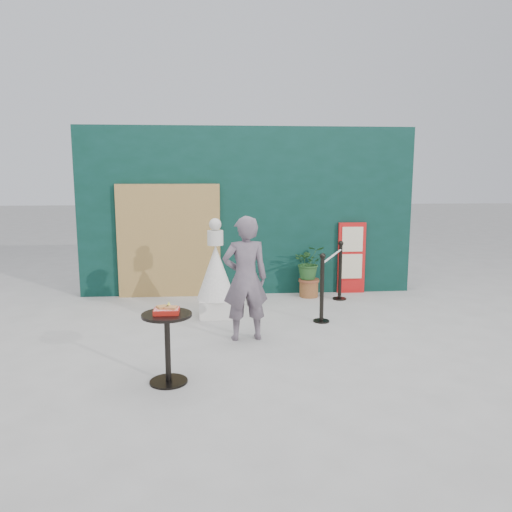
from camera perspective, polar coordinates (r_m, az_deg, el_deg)
name	(u,v)px	position (r m, az deg, el deg)	size (l,w,h in m)	color
ground	(264,351)	(6.29, 0.90, -10.82)	(60.00, 60.00, 0.00)	#ADAAA5
back_wall	(247,211)	(9.07, -1.00, 5.12)	(6.00, 0.30, 3.00)	#0A2D23
bamboo_fence	(169,241)	(8.94, -9.91, 1.69)	(1.80, 0.08, 2.00)	tan
woman	(245,278)	(6.52, -1.23, -2.59)	(0.60, 0.39, 1.64)	slate
menu_board	(351,258)	(9.30, 10.86, -0.22)	(0.50, 0.07, 1.30)	red
statue	(216,277)	(7.65, -4.61, -2.38)	(0.59, 0.59, 1.52)	silver
cafe_table	(167,337)	(5.32, -10.10, -9.10)	(0.52, 0.52, 0.75)	black
food_basket	(167,310)	(5.24, -10.16, -6.10)	(0.26, 0.19, 0.11)	red
planter	(309,267)	(8.89, 6.09, -1.27)	(0.55, 0.47, 0.93)	brown
stanchion_barrier	(332,280)	(8.10, 8.66, -2.69)	(0.84, 1.54, 1.03)	black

